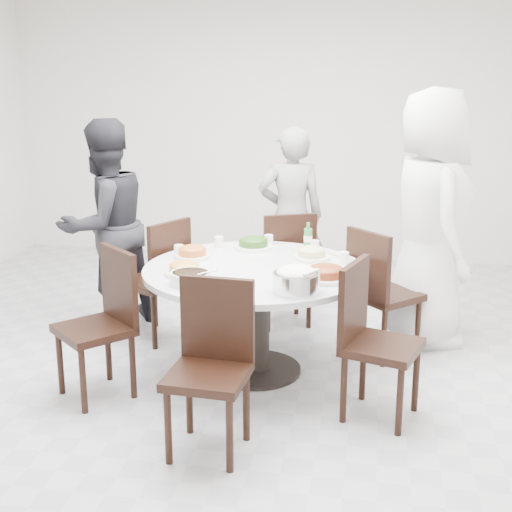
% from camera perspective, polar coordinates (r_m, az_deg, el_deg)
% --- Properties ---
extents(floor, '(6.00, 6.00, 0.01)m').
position_cam_1_polar(floor, '(5.14, -1.66, -8.65)').
color(floor, '#B0B1B6').
rests_on(floor, ground).
extents(wall_back, '(6.00, 0.01, 2.80)m').
position_cam_1_polar(wall_back, '(7.69, 2.63, 10.16)').
color(wall_back, silver).
rests_on(wall_back, ground).
extents(wall_front, '(6.00, 0.01, 2.80)m').
position_cam_1_polar(wall_front, '(1.97, -19.09, -5.87)').
color(wall_front, silver).
rests_on(wall_front, ground).
extents(dining_table, '(1.50, 1.50, 0.75)m').
position_cam_1_polar(dining_table, '(4.89, -0.10, -5.19)').
color(dining_table, silver).
rests_on(dining_table, floor).
extents(chair_ne, '(0.59, 0.59, 0.95)m').
position_cam_1_polar(chair_ne, '(5.24, 10.34, -2.86)').
color(chair_ne, black).
rests_on(chair_ne, floor).
extents(chair_n, '(0.55, 0.55, 0.95)m').
position_cam_1_polar(chair_n, '(5.78, 2.19, -0.90)').
color(chair_n, black).
rests_on(chair_n, floor).
extents(chair_nw, '(0.57, 0.57, 0.95)m').
position_cam_1_polar(chair_nw, '(5.52, -8.22, -1.83)').
color(chair_nw, black).
rests_on(chair_nw, floor).
extents(chair_sw, '(0.59, 0.59, 0.95)m').
position_cam_1_polar(chair_sw, '(4.62, -12.85, -5.50)').
color(chair_sw, black).
rests_on(chair_sw, floor).
extents(chair_s, '(0.45, 0.45, 0.95)m').
position_cam_1_polar(chair_s, '(3.88, -3.90, -9.24)').
color(chair_s, black).
rests_on(chair_s, floor).
extents(chair_se, '(0.53, 0.53, 0.95)m').
position_cam_1_polar(chair_se, '(4.31, 10.08, -6.88)').
color(chair_se, black).
rests_on(chair_se, floor).
extents(diner_right, '(0.84, 1.07, 1.92)m').
position_cam_1_polar(diner_right, '(5.45, 13.70, 2.92)').
color(diner_right, silver).
rests_on(diner_right, floor).
extents(diner_middle, '(0.64, 0.49, 1.56)m').
position_cam_1_polar(diner_middle, '(6.21, 2.81, 3.15)').
color(diner_middle, black).
rests_on(diner_middle, floor).
extents(diner_left, '(0.98, 1.03, 1.67)m').
position_cam_1_polar(diner_left, '(5.74, -12.00, 2.38)').
color(diner_left, black).
rests_on(diner_left, floor).
extents(dish_greens, '(0.28, 0.28, 0.07)m').
position_cam_1_polar(dish_greens, '(5.25, -0.21, 0.95)').
color(dish_greens, white).
rests_on(dish_greens, dining_table).
extents(dish_pale, '(0.25, 0.25, 0.07)m').
position_cam_1_polar(dish_pale, '(4.98, 4.46, 0.11)').
color(dish_pale, white).
rests_on(dish_pale, dining_table).
extents(dish_orange, '(0.25, 0.25, 0.07)m').
position_cam_1_polar(dish_orange, '(5.02, -5.10, 0.20)').
color(dish_orange, white).
rests_on(dish_orange, dining_table).
extents(dish_redbrown, '(0.30, 0.30, 0.08)m').
position_cam_1_polar(dish_redbrown, '(4.52, 5.63, -1.45)').
color(dish_redbrown, white).
rests_on(dish_redbrown, dining_table).
extents(dish_tofu, '(0.25, 0.25, 0.06)m').
position_cam_1_polar(dish_tofu, '(4.62, -5.77, -1.15)').
color(dish_tofu, white).
rests_on(dish_tofu, dining_table).
extents(rice_bowl, '(0.28, 0.28, 0.12)m').
position_cam_1_polar(rice_bowl, '(4.26, 3.25, -2.13)').
color(rice_bowl, silver).
rests_on(rice_bowl, dining_table).
extents(soup_bowl, '(0.25, 0.25, 0.08)m').
position_cam_1_polar(soup_bowl, '(4.43, -5.26, -1.78)').
color(soup_bowl, white).
rests_on(soup_bowl, dining_table).
extents(beverage_bottle, '(0.06, 0.06, 0.21)m').
position_cam_1_polar(beverage_bottle, '(5.20, 4.18, 1.56)').
color(beverage_bottle, '#2E7332').
rests_on(beverage_bottle, dining_table).
extents(tea_cups, '(0.07, 0.07, 0.08)m').
position_cam_1_polar(tea_cups, '(5.33, 1.10, 1.22)').
color(tea_cups, white).
rests_on(tea_cups, dining_table).
extents(chopsticks, '(0.24, 0.04, 0.01)m').
position_cam_1_polar(chopsticks, '(5.38, 0.79, 0.98)').
color(chopsticks, tan).
rests_on(chopsticks, dining_table).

